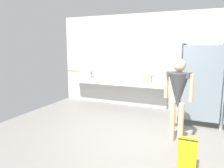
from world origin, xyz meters
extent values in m
cube|color=gray|center=(0.00, 0.00, -0.05)|extent=(7.04, 6.10, 0.10)
cube|color=beige|center=(0.00, 2.81, 1.48)|extent=(7.04, 0.12, 2.97)
cube|color=#9E937F|center=(0.00, 2.75, 1.05)|extent=(7.04, 0.01, 0.06)
cube|color=silver|center=(-1.38, 2.47, 0.79)|extent=(3.19, 0.52, 0.14)
cube|color=silver|center=(-1.38, 2.69, 0.36)|extent=(3.19, 0.08, 0.72)
cube|color=#ADADA8|center=(-2.58, 2.44, 0.81)|extent=(0.42, 0.29, 0.11)
cylinder|color=silver|center=(-2.58, 2.64, 0.91)|extent=(0.04, 0.04, 0.11)
cylinder|color=silver|center=(-2.58, 2.59, 0.96)|extent=(0.03, 0.11, 0.03)
sphere|color=silver|center=(-2.51, 2.65, 0.89)|extent=(0.04, 0.04, 0.04)
cube|color=#ADADA8|center=(-1.78, 2.44, 0.81)|extent=(0.42, 0.29, 0.11)
cylinder|color=silver|center=(-1.78, 2.64, 0.91)|extent=(0.04, 0.04, 0.11)
cylinder|color=silver|center=(-1.78, 2.59, 0.96)|extent=(0.03, 0.11, 0.03)
sphere|color=silver|center=(-1.71, 2.65, 0.89)|extent=(0.04, 0.04, 0.04)
cube|color=#ADADA8|center=(-0.99, 2.44, 0.81)|extent=(0.42, 0.29, 0.11)
cylinder|color=silver|center=(-0.99, 2.64, 0.91)|extent=(0.04, 0.04, 0.11)
cylinder|color=silver|center=(-0.99, 2.59, 0.96)|extent=(0.03, 0.11, 0.03)
sphere|color=silver|center=(-0.92, 2.65, 0.89)|extent=(0.04, 0.04, 0.04)
cube|color=#ADADA8|center=(-0.19, 2.44, 0.81)|extent=(0.42, 0.29, 0.11)
cylinder|color=silver|center=(-0.19, 2.64, 0.91)|extent=(0.04, 0.04, 0.11)
cylinder|color=silver|center=(-0.19, 2.59, 0.96)|extent=(0.03, 0.11, 0.03)
sphere|color=silver|center=(-0.12, 2.65, 0.89)|extent=(0.04, 0.04, 0.04)
cube|color=silver|center=(-1.38, 2.74, 1.54)|extent=(3.09, 0.02, 1.05)
cube|color=gray|center=(0.69, 2.04, 1.07)|extent=(0.03, 1.38, 1.90)
cylinder|color=silver|center=(0.69, 1.41, 0.06)|extent=(0.05, 0.05, 0.12)
cube|color=gray|center=(1.66, 2.04, 1.07)|extent=(0.03, 1.38, 1.90)
cylinder|color=silver|center=(1.66, 1.41, 0.06)|extent=(0.05, 0.05, 0.12)
cube|color=gray|center=(1.18, 1.38, 1.07)|extent=(0.88, 0.03, 1.80)
cylinder|color=#DBAD89|center=(0.86, 0.32, 0.42)|extent=(0.11, 0.11, 0.84)
cylinder|color=#DBAD89|center=(0.69, 0.38, 0.42)|extent=(0.11, 0.11, 0.84)
cone|color=#47474C|center=(0.77, 0.35, 1.07)|extent=(0.50, 0.50, 0.71)
cube|color=#47474C|center=(0.77, 0.35, 1.40)|extent=(0.48, 0.29, 0.10)
cylinder|color=#DBAD89|center=(1.02, 0.27, 1.16)|extent=(0.08, 0.08, 0.53)
cylinder|color=#DBAD89|center=(0.53, 0.43, 1.16)|extent=(0.08, 0.08, 0.53)
sphere|color=#DBAD89|center=(0.77, 0.35, 1.57)|extent=(0.23, 0.23, 0.23)
sphere|color=#A59E93|center=(0.78, 0.36, 1.59)|extent=(0.23, 0.23, 0.23)
cube|color=tan|center=(-0.35, 2.34, 0.97)|extent=(0.27, 0.14, 0.22)
torus|color=tan|center=(-0.35, 2.34, 1.12)|extent=(0.20, 0.02, 0.20)
cylinder|color=teal|center=(-2.43, 2.63, 0.95)|extent=(0.07, 0.07, 0.19)
cylinder|color=black|center=(-2.43, 2.63, 1.06)|extent=(0.03, 0.03, 0.04)
cube|color=yellow|center=(1.06, -0.76, 0.28)|extent=(0.28, 0.10, 0.55)
cube|color=yellow|center=(1.06, -0.67, 0.28)|extent=(0.28, 0.10, 0.55)
cylinder|color=black|center=(1.06, -0.72, 0.54)|extent=(0.28, 0.02, 0.02)
camera|label=1|loc=(1.22, -3.96, 1.93)|focal=34.31mm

